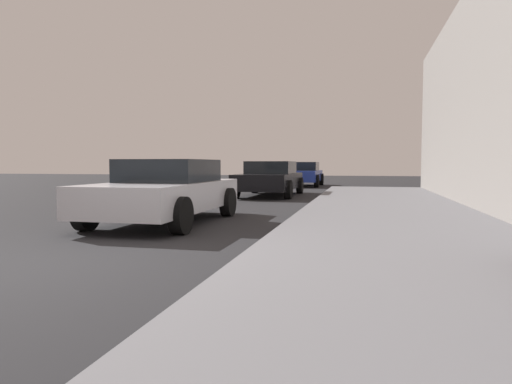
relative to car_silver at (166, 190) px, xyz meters
The scene contains 5 objects.
ground_plane 3.69m from the car_silver, 82.34° to the right, with size 80.00×80.00×0.00m, color #232326.
sidewalk 5.78m from the car_silver, 38.77° to the right, with size 4.00×32.00×0.15m, color slate.
car_silver is the anchor object (origin of this frame).
car_black 7.94m from the car_silver, 86.23° to the left, with size 2.05×4.46×1.27m.
car_blue 15.34m from the car_silver, 87.21° to the left, with size 2.01×4.07×1.27m.
Camera 1 is at (3.35, -4.75, 1.19)m, focal length 31.49 mm.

